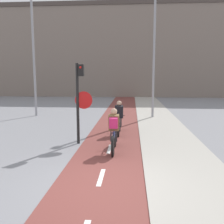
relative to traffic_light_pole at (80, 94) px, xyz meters
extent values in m
plane|color=gray|center=(1.21, -3.73, -1.92)|extent=(120.00, 120.00, 0.00)
cube|color=brown|center=(1.21, -3.73, -1.91)|extent=(2.26, 60.00, 0.02)
cube|color=white|center=(1.21, -3.23, -1.90)|extent=(0.12, 1.10, 0.00)
cube|color=white|center=(1.21, -0.73, -1.90)|extent=(0.12, 1.10, 0.00)
cube|color=white|center=(1.21, 1.77, -1.90)|extent=(0.12, 1.10, 0.00)
cube|color=white|center=(1.21, 4.27, -1.90)|extent=(0.12, 1.10, 0.00)
cube|color=#A8A399|center=(3.54, -3.73, -1.90)|extent=(2.40, 60.00, 0.05)
cube|color=slate|center=(1.21, 23.02, 3.39)|extent=(60.00, 5.00, 10.62)
cube|color=#473D38|center=(1.21, 23.02, 8.94)|extent=(60.00, 5.20, 0.50)
cylinder|color=black|center=(-0.08, 0.00, -0.37)|extent=(0.11, 0.11, 3.10)
cube|color=black|center=(0.07, 0.00, 0.91)|extent=(0.20, 0.20, 0.44)
sphere|color=red|center=(0.07, -0.11, 1.02)|extent=(0.09, 0.09, 0.09)
cone|color=red|center=(0.15, 0.00, -0.22)|extent=(0.67, 0.01, 0.67)
cone|color=silver|center=(0.15, 0.00, -0.22)|extent=(0.60, 0.02, 0.60)
cylinder|color=gray|center=(-4.26, 6.39, 2.01)|extent=(0.14, 0.14, 7.86)
cylinder|color=gray|center=(3.30, 6.24, 1.93)|extent=(0.14, 0.14, 7.70)
cylinder|color=black|center=(1.38, -1.45, -1.58)|extent=(0.07, 0.69, 0.69)
cylinder|color=black|center=(1.38, -0.34, -1.58)|extent=(0.07, 0.69, 0.69)
cylinder|color=navy|center=(1.38, -0.69, -1.39)|extent=(0.04, 0.71, 0.43)
cylinder|color=navy|center=(1.38, -1.20, -1.38)|extent=(0.04, 0.37, 0.46)
cylinder|color=navy|center=(1.38, -0.86, -1.18)|extent=(0.04, 1.03, 0.07)
cylinder|color=navy|center=(1.38, -1.24, -1.58)|extent=(0.04, 0.42, 0.05)
cylinder|color=black|center=(1.38, -0.34, -1.14)|extent=(0.46, 0.03, 0.03)
cube|color=brown|center=(1.38, -0.98, -0.88)|extent=(0.36, 0.31, 0.59)
sphere|color=tan|center=(1.38, -0.94, -0.50)|extent=(0.22, 0.22, 0.22)
cylinder|color=#232328|center=(1.28, -1.02, -1.33)|extent=(0.04, 0.07, 0.44)
cylinder|color=#232328|center=(1.48, -1.02, -1.33)|extent=(0.04, 0.07, 0.44)
cube|color=#DB286B|center=(1.38, -1.16, -0.86)|extent=(0.28, 0.23, 0.39)
cylinder|color=black|center=(1.43, 1.17, -1.58)|extent=(0.07, 0.68, 0.68)
cylinder|color=black|center=(1.43, 2.23, -1.58)|extent=(0.07, 0.68, 0.68)
cylinder|color=black|center=(1.43, 1.90, -1.40)|extent=(0.04, 0.67, 0.42)
cylinder|color=black|center=(1.43, 1.41, -1.38)|extent=(0.04, 0.35, 0.45)
cylinder|color=black|center=(1.43, 1.74, -1.19)|extent=(0.04, 0.98, 0.07)
cylinder|color=black|center=(1.43, 1.37, -1.59)|extent=(0.04, 0.40, 0.05)
cylinder|color=black|center=(1.43, 2.23, -1.15)|extent=(0.46, 0.03, 0.03)
cube|color=black|center=(1.43, 1.62, -0.89)|extent=(0.36, 0.31, 0.59)
sphere|color=tan|center=(1.43, 1.66, -0.51)|extent=(0.22, 0.22, 0.22)
cylinder|color=#232328|center=(1.33, 1.59, -1.33)|extent=(0.04, 0.07, 0.43)
cylinder|color=#232328|center=(1.53, 1.59, -1.33)|extent=(0.04, 0.07, 0.43)
camera|label=1|loc=(1.98, -9.37, 0.75)|focal=40.00mm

